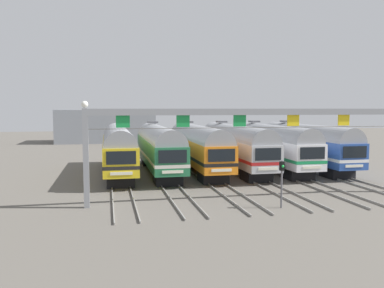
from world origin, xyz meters
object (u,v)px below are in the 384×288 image
Objects in this scene: commuter_train_stainless at (235,145)px; commuter_train_yellow at (118,147)px; commuter_train_orange at (197,146)px; catenary_gantry at (267,125)px; commuter_train_green at (158,146)px; yard_signal_mast at (282,175)px; commuter_train_blue at (305,143)px; commuter_train_white at (271,144)px.

commuter_train_yellow is at bearing -179.98° from commuter_train_stainless.
catenary_gantry is at bearing -81.53° from commuter_train_orange.
commuter_train_green is 17.27m from yard_signal_mast.
catenary_gantry is (2.01, -13.50, 2.65)m from commuter_train_orange.
catenary_gantry reaches higher than commuter_train_stainless.
commuter_train_stainless and commuter_train_blue have the same top height.
commuter_train_stainless is at bearing 0.00° from commuter_train_orange.
commuter_train_orange is 1.00× the size of commuter_train_blue.
commuter_train_yellow is 0.71× the size of catenary_gantry.
catenary_gantry is at bearing -114.06° from commuter_train_white.
commuter_train_yellow is 5.80× the size of yard_signal_mast.
commuter_train_green is at bearing 180.00° from commuter_train_stainless.
commuter_train_blue is at bearing 53.34° from catenary_gantry.
commuter_train_orange is (4.02, 0.00, 0.00)m from commuter_train_green.
catenary_gantry reaches higher than commuter_train_white.
catenary_gantry is at bearing -98.47° from commuter_train_stainless.
commuter_train_stainless reaches higher than yard_signal_mast.
commuter_train_green is at bearing 180.00° from commuter_train_blue.
commuter_train_white is (16.07, 0.00, 0.00)m from commuter_train_yellow.
commuter_train_white is 5.80× the size of yard_signal_mast.
commuter_train_white is 17.27m from yard_signal_mast.
yard_signal_mast is at bearing -97.08° from commuter_train_stainless.
commuter_train_yellow is at bearing -179.94° from commuter_train_green.
commuter_train_yellow is 1.00× the size of commuter_train_stainless.
commuter_train_white is at bearing 69.57° from yard_signal_mast.
commuter_train_stainless is (8.04, 0.00, 0.00)m from commuter_train_green.
catenary_gantry is (-2.01, -13.50, 2.65)m from commuter_train_stainless.
commuter_train_green and commuter_train_stainless have the same top height.
commuter_train_orange reaches higher than commuter_train_yellow.
commuter_train_yellow is at bearing -179.98° from commuter_train_white.
catenary_gantry reaches higher than commuter_train_orange.
yard_signal_mast is (2.01, -16.18, -0.52)m from commuter_train_orange.
commuter_train_orange is 0.71× the size of catenary_gantry.
commuter_train_orange is at bearing 180.00° from commuter_train_stainless.
yard_signal_mast is (0.00, -2.68, -3.17)m from catenary_gantry.
commuter_train_orange is at bearing 0.00° from commuter_train_green.
catenary_gantry reaches higher than commuter_train_yellow.
commuter_train_green is at bearing 110.43° from yard_signal_mast.
yard_signal_mast is (-10.05, -16.18, -0.52)m from commuter_train_blue.
commuter_train_green is 15.02m from catenary_gantry.
commuter_train_stainless and commuter_train_white have the same top height.
commuter_train_orange is at bearing 180.00° from commuter_train_blue.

